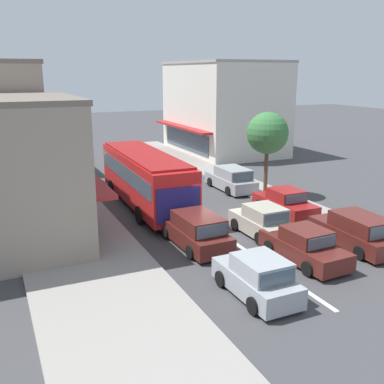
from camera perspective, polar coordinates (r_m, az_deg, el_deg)
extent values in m
plane|color=#3F3F42|center=(23.91, 1.76, -4.02)|extent=(140.00, 140.00, 0.00)
cube|color=silver|center=(27.38, -1.94, -1.53)|extent=(0.20, 28.00, 0.01)
cube|color=gray|center=(27.55, -16.77, -1.93)|extent=(5.20, 44.00, 0.14)
cube|color=gray|center=(31.82, 7.00, 0.82)|extent=(2.80, 44.00, 0.12)
cube|color=maroon|center=(22.27, -13.10, 1.40)|extent=(1.10, 7.03, 0.20)
cube|color=#425160|center=(22.53, -13.95, -1.93)|extent=(0.06, 6.11, 1.80)
cube|color=maroon|center=(30.73, -17.84, 4.74)|extent=(1.10, 8.57, 0.20)
cube|color=#425160|center=(30.93, -18.42, 2.30)|extent=(0.06, 7.45, 1.80)
cube|color=#2D703D|center=(39.71, -18.88, 6.83)|extent=(1.10, 7.40, 0.20)
cube|color=#425160|center=(39.86, -19.32, 4.92)|extent=(0.06, 6.43, 1.80)
cube|color=silver|center=(45.27, 4.03, 10.51)|extent=(8.08, 12.31, 8.57)
cube|color=maroon|center=(43.47, -1.28, 8.26)|extent=(1.10, 11.33, 0.20)
cube|color=#425160|center=(43.81, -0.76, 6.60)|extent=(0.06, 9.85, 1.80)
cube|color=#A19D92|center=(45.15, 4.13, 16.09)|extent=(8.24, 12.31, 0.24)
cube|color=red|center=(26.64, -6.00, 1.83)|extent=(2.78, 10.86, 2.70)
cube|color=#425160|center=(26.55, -6.02, 2.68)|extent=(2.81, 10.43, 0.90)
cube|color=navy|center=(21.73, -1.73, -1.67)|extent=(2.25, 0.12, 1.76)
cube|color=maroon|center=(26.36, -6.08, 4.82)|extent=(2.63, 9.99, 0.12)
cylinder|color=black|center=(29.78, -10.14, 0.55)|extent=(0.28, 0.97, 0.96)
cylinder|color=black|center=(30.41, -5.56, 1.02)|extent=(0.28, 0.97, 0.96)
cylinder|color=black|center=(23.89, -6.66, -2.92)|extent=(0.28, 0.97, 0.96)
cylinder|color=black|center=(24.67, -1.09, -2.24)|extent=(0.28, 0.97, 0.96)
cube|color=#561E19|center=(20.81, 0.35, -5.44)|extent=(1.89, 4.55, 0.76)
cube|color=#561E19|center=(20.28, 0.80, -3.84)|extent=(1.71, 2.64, 0.68)
cube|color=#425160|center=(21.40, -0.81, -2.82)|extent=(1.51, 0.10, 0.58)
cube|color=#425160|center=(19.18, 2.59, -4.98)|extent=(1.48, 0.10, 0.54)
cylinder|color=black|center=(21.69, -3.34, -5.19)|extent=(0.20, 0.62, 0.62)
cylinder|color=black|center=(22.39, 0.83, -4.51)|extent=(0.20, 0.62, 0.62)
cylinder|color=black|center=(19.40, -0.20, -7.67)|extent=(0.20, 0.62, 0.62)
cylinder|color=black|center=(20.18, 4.33, -6.80)|extent=(0.20, 0.62, 0.62)
cube|color=#561E19|center=(19.75, 14.01, -7.09)|extent=(1.88, 4.26, 0.72)
cube|color=#561E19|center=(19.45, 14.32, -5.38)|extent=(1.63, 1.86, 0.60)
cube|color=#425160|center=(20.11, 12.62, -4.60)|extent=(1.44, 0.11, 0.51)
cube|color=#425160|center=(18.82, 16.15, -6.21)|extent=(1.41, 0.11, 0.48)
cylinder|color=black|center=(20.22, 9.78, -6.93)|extent=(0.20, 0.63, 0.62)
cylinder|color=black|center=(21.24, 13.55, -6.05)|extent=(0.20, 0.63, 0.62)
cylinder|color=black|center=(18.44, 14.47, -9.43)|extent=(0.20, 0.63, 0.62)
cylinder|color=black|center=(19.54, 18.33, -8.30)|extent=(0.20, 0.63, 0.62)
cube|color=#9EA3A8|center=(16.55, 8.11, -11.21)|extent=(1.69, 3.72, 0.76)
cube|color=#9EA3A8|center=(16.03, 8.80, -9.38)|extent=(1.54, 1.92, 0.64)
cube|color=#425160|center=(16.76, 6.94, -8.18)|extent=(1.40, 0.08, 0.54)
cube|color=#425160|center=(15.31, 10.85, -10.68)|extent=(1.37, 0.08, 0.51)
cylinder|color=black|center=(17.10, 3.67, -10.96)|extent=(0.19, 0.62, 0.62)
cylinder|color=black|center=(17.88, 8.35, -9.88)|extent=(0.19, 0.62, 0.62)
cylinder|color=black|center=(15.42, 7.77, -14.15)|extent=(0.19, 0.62, 0.62)
cylinder|color=black|center=(16.28, 12.75, -12.73)|extent=(0.19, 0.62, 0.62)
cube|color=#B7B29E|center=(22.38, 8.78, -4.13)|extent=(1.67, 3.72, 0.76)
cube|color=#B7B29E|center=(21.93, 9.28, -2.63)|extent=(1.54, 1.91, 0.64)
cube|color=#425160|center=(22.70, 7.91, -1.97)|extent=(1.40, 0.07, 0.54)
cube|color=#425160|center=(21.18, 10.75, -3.34)|extent=(1.37, 0.07, 0.51)
cylinder|color=black|center=(22.92, 5.50, -4.12)|extent=(0.19, 0.62, 0.62)
cylinder|color=black|center=(23.76, 8.92, -3.54)|extent=(0.19, 0.62, 0.62)
cylinder|color=black|center=(21.16, 8.56, -5.87)|extent=(0.19, 0.62, 0.62)
cylinder|color=black|center=(22.06, 12.14, -5.16)|extent=(0.19, 0.62, 0.62)
cube|color=#561E19|center=(22.02, 19.88, -5.21)|extent=(1.92, 4.56, 0.76)
cube|color=#561E19|center=(21.55, 20.67, -3.69)|extent=(1.73, 2.66, 0.68)
cube|color=#425160|center=(22.47, 18.40, -2.74)|extent=(1.51, 0.11, 0.58)
cube|color=#425160|center=(20.67, 23.14, -4.72)|extent=(1.48, 0.11, 0.54)
cylinder|color=black|center=(22.49, 15.87, -5.02)|extent=(0.20, 0.63, 0.62)
cylinder|color=black|center=(23.59, 19.24, -4.36)|extent=(0.20, 0.63, 0.62)
cylinder|color=black|center=(20.61, 20.51, -7.28)|extent=(0.20, 0.63, 0.62)
cube|color=maroon|center=(25.84, 11.67, -1.69)|extent=(1.75, 4.21, 0.72)
cube|color=maroon|center=(25.58, 11.88, -0.33)|extent=(1.57, 1.81, 0.60)
cube|color=#425160|center=(26.30, 10.71, 0.15)|extent=(1.44, 0.07, 0.51)
cube|color=#425160|center=(24.88, 13.11, -0.84)|extent=(1.40, 0.07, 0.48)
cylinder|color=black|center=(26.42, 8.55, -1.62)|extent=(0.18, 0.62, 0.62)
cylinder|color=black|center=(27.36, 11.59, -1.18)|extent=(0.18, 0.62, 0.62)
cylinder|color=black|center=(24.44, 11.72, -3.14)|extent=(0.18, 0.62, 0.62)
cylinder|color=black|center=(25.45, 14.87, -2.61)|extent=(0.18, 0.62, 0.62)
cube|color=#9EA3A8|center=(30.75, 4.89, 1.26)|extent=(1.82, 4.52, 0.76)
cube|color=#9EA3A8|center=(30.29, 5.24, 2.44)|extent=(1.67, 2.62, 0.68)
cube|color=#425160|center=(31.42, 4.08, 2.93)|extent=(1.51, 0.08, 0.58)
cube|color=#425160|center=(29.17, 6.49, 1.92)|extent=(1.48, 0.08, 0.54)
cylinder|color=black|center=(31.57, 2.31, 1.28)|extent=(0.19, 0.62, 0.62)
cylinder|color=black|center=(32.36, 5.11, 1.57)|extent=(0.19, 0.62, 0.62)
cylinder|color=black|center=(29.25, 4.63, 0.13)|extent=(0.19, 0.62, 0.62)
cylinder|color=black|center=(30.10, 7.58, 0.48)|extent=(0.19, 0.62, 0.62)
cylinder|color=gray|center=(41.42, -16.25, 6.50)|extent=(0.12, 0.12, 4.20)
cube|color=black|center=(41.22, -16.43, 8.91)|extent=(0.24, 0.24, 0.68)
sphere|color=black|center=(41.22, -16.26, 9.24)|extent=(0.13, 0.13, 0.13)
sphere|color=orange|center=(41.24, -16.23, 8.94)|extent=(0.13, 0.13, 0.13)
sphere|color=black|center=(41.26, -16.21, 8.63)|extent=(0.13, 0.13, 0.13)
cylinder|color=brown|center=(29.09, 9.36, 2.49)|extent=(0.24, 0.24, 3.18)
cylinder|color=brown|center=(29.01, 9.14, 6.72)|extent=(0.10, 0.80, 1.11)
cylinder|color=brown|center=(28.92, 10.10, 6.45)|extent=(0.77, 0.10, 0.92)
cylinder|color=brown|center=(28.38, 10.02, 6.11)|extent=(0.10, 0.95, 0.76)
cylinder|color=brown|center=(28.46, 8.79, 6.72)|extent=(0.97, 0.10, 1.26)
sphere|color=#38753D|center=(28.66, 9.57, 7.39)|extent=(2.63, 2.63, 2.63)
cylinder|color=#232838|center=(33.39, -15.44, 1.94)|extent=(0.14, 0.14, 0.84)
cylinder|color=#232838|center=(33.22, -15.36, 1.88)|extent=(0.14, 0.14, 0.84)
cube|color=slate|center=(33.16, -15.48, 3.09)|extent=(0.25, 0.38, 0.56)
sphere|color=#9E7051|center=(33.08, -15.53, 3.77)|extent=(0.22, 0.22, 0.22)
cylinder|color=slate|center=(33.39, -15.58, 3.16)|extent=(0.09, 0.09, 0.54)
cylinder|color=slate|center=(32.93, -15.38, 3.02)|extent=(0.09, 0.09, 0.54)
cube|color=black|center=(32.90, -15.29, 2.69)|extent=(0.25, 0.12, 0.22)
cylinder|color=#333338|center=(27.89, -13.27, -0.44)|extent=(0.14, 0.14, 0.84)
cylinder|color=#333338|center=(27.71, -13.28, -0.53)|extent=(0.14, 0.14, 0.84)
cube|color=#478951|center=(27.63, -13.36, 0.92)|extent=(0.29, 0.40, 0.56)
sphere|color=brown|center=(27.54, -13.41, 1.72)|extent=(0.22, 0.22, 0.22)
cylinder|color=#478951|center=(27.86, -13.35, 1.03)|extent=(0.09, 0.09, 0.54)
cylinder|color=#478951|center=(27.40, -13.37, 0.80)|extent=(0.09, 0.09, 0.54)
cube|color=black|center=(27.37, -13.31, 0.39)|extent=(0.26, 0.15, 0.22)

